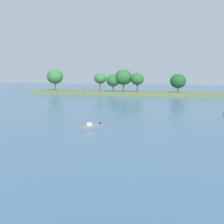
# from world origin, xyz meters

# --- Properties ---
(treeline_island) EXTENTS (71.56, 10.75, 9.50)m
(treeline_island) POSITION_xyz_m (-4.01, 95.59, 3.23)
(treeline_island) COLOR #566B3D
(treeline_island) RESTS_ON ground
(small_motorboat) EXTENTS (2.69, 4.56, 0.90)m
(small_motorboat) POSITION_xyz_m (10.04, 24.80, 0.23)
(small_motorboat) COLOR slate
(small_motorboat) RESTS_ON ground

